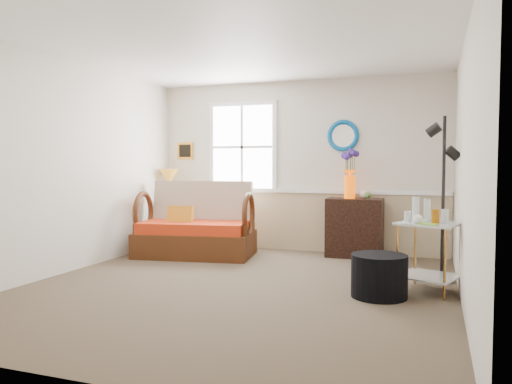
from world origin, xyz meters
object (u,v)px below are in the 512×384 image
(loveseat, at_px, (195,219))
(cabinet, at_px, (355,227))
(side_table, at_px, (429,257))
(floor_lamp, at_px, (443,199))
(ottoman, at_px, (379,276))
(lamp_stand, at_px, (172,224))

(loveseat, distance_m, cabinet, 2.31)
(cabinet, xyz_separation_m, side_table, (1.03, -1.76, -0.06))
(cabinet, bearing_deg, floor_lamp, -47.08)
(cabinet, height_order, side_table, cabinet)
(side_table, distance_m, ottoman, 0.62)
(side_table, bearing_deg, loveseat, 162.45)
(floor_lamp, bearing_deg, lamp_stand, 174.37)
(cabinet, xyz_separation_m, ottoman, (0.57, -2.15, -0.21))
(cabinet, distance_m, floor_lamp, 1.77)
(lamp_stand, bearing_deg, loveseat, -42.38)
(lamp_stand, bearing_deg, cabinet, 0.45)
(side_table, bearing_deg, floor_lamp, 75.98)
(lamp_stand, distance_m, floor_lamp, 4.34)
(lamp_stand, xyz_separation_m, side_table, (4.00, -1.74, 0.02))
(lamp_stand, xyz_separation_m, ottoman, (3.54, -2.12, -0.13))
(floor_lamp, distance_m, ottoman, 1.31)
(lamp_stand, height_order, ottoman, lamp_stand)
(lamp_stand, height_order, side_table, side_table)
(lamp_stand, relative_size, side_table, 0.94)
(side_table, distance_m, floor_lamp, 0.79)
(loveseat, bearing_deg, floor_lamp, -17.65)
(loveseat, bearing_deg, cabinet, 9.43)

